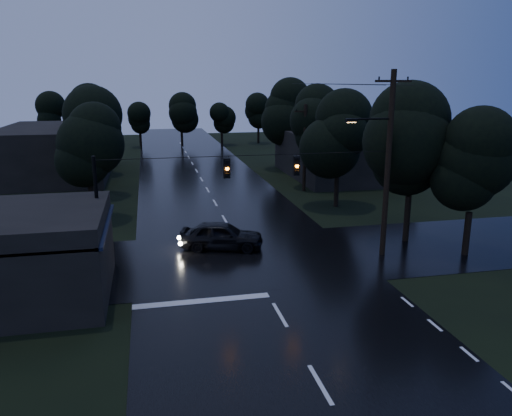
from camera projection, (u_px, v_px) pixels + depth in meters
name	position (u px, v px, depth m)	size (l,w,h in m)	color
ground	(320.00, 385.00, 15.89)	(160.00, 160.00, 0.00)	black
main_road	(208.00, 190.00, 44.30)	(12.00, 120.00, 0.02)	black
cross_street	(247.00, 258.00, 27.25)	(60.00, 9.00, 0.02)	black
building_far_right	(340.00, 154.00, 50.42)	(10.00, 14.00, 4.40)	black
building_far_left	(57.00, 152.00, 50.28)	(10.00, 16.00, 5.00)	black
utility_pole_main	(387.00, 161.00, 26.53)	(3.50, 0.30, 10.00)	black
utility_pole_far	(305.00, 147.00, 43.15)	(2.00, 0.30, 7.50)	black
anchor_pole_left	(98.00, 218.00, 24.02)	(0.18, 0.18, 6.00)	black
span_signals	(261.00, 166.00, 25.12)	(15.00, 0.37, 1.12)	black
tree_corner_near	(413.00, 142.00, 28.77)	(4.48, 4.48, 9.44)	black
tree_corner_far	(475.00, 162.00, 26.53)	(3.92, 3.92, 8.26)	black
tree_left_a	(87.00, 145.00, 33.58)	(3.92, 3.92, 8.26)	black
tree_left_b	(90.00, 129.00, 40.94)	(4.20, 4.20, 8.85)	black
tree_left_c	(93.00, 116.00, 50.20)	(4.48, 4.48, 9.44)	black
tree_right_a	(339.00, 133.00, 37.18)	(4.20, 4.20, 8.85)	black
tree_right_b	(312.00, 120.00, 44.79)	(4.48, 4.48, 9.44)	black
tree_right_c	(288.00, 110.00, 54.29)	(4.76, 4.76, 10.03)	black
car	(222.00, 235.00, 28.61)	(1.90, 4.73, 1.61)	black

